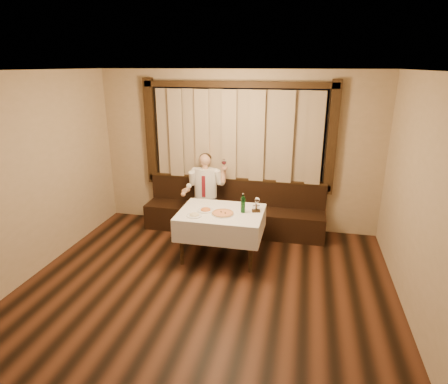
% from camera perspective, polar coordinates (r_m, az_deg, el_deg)
% --- Properties ---
extents(room, '(5.01, 6.01, 2.81)m').
position_cam_1_polar(room, '(4.76, -2.43, 2.17)').
color(room, black).
rests_on(room, ground).
extents(banquette, '(3.20, 0.61, 0.94)m').
position_cam_1_polar(banquette, '(6.76, 1.52, -3.33)').
color(banquette, black).
rests_on(banquette, ground).
extents(dining_table, '(1.27, 0.97, 0.76)m').
position_cam_1_polar(dining_table, '(5.71, -0.44, -3.95)').
color(dining_table, black).
rests_on(dining_table, ground).
extents(pizza, '(0.34, 0.34, 0.04)m').
position_cam_1_polar(pizza, '(5.56, -0.19, -3.25)').
color(pizza, white).
rests_on(pizza, dining_table).
extents(pasta_red, '(0.25, 0.25, 0.09)m').
position_cam_1_polar(pasta_red, '(5.68, -2.82, -2.56)').
color(pasta_red, white).
rests_on(pasta_red, dining_table).
extents(pasta_cream, '(0.23, 0.23, 0.08)m').
position_cam_1_polar(pasta_cream, '(5.51, -4.55, -3.34)').
color(pasta_cream, white).
rests_on(pasta_cream, dining_table).
extents(green_bottle, '(0.07, 0.07, 0.30)m').
position_cam_1_polar(green_bottle, '(5.59, 2.91, -1.90)').
color(green_bottle, '#0D3F15').
rests_on(green_bottle, dining_table).
extents(table_wine_glass, '(0.08, 0.08, 0.21)m').
position_cam_1_polar(table_wine_glass, '(5.69, 5.06, -1.31)').
color(table_wine_glass, white).
rests_on(table_wine_glass, dining_table).
extents(cruet_caddy, '(0.13, 0.09, 0.13)m').
position_cam_1_polar(cruet_caddy, '(5.65, 4.90, -2.62)').
color(cruet_caddy, black).
rests_on(cruet_caddy, dining_table).
extents(seated_man, '(0.76, 0.57, 1.40)m').
position_cam_1_polar(seated_man, '(6.62, -2.95, 0.79)').
color(seated_man, black).
rests_on(seated_man, ground).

